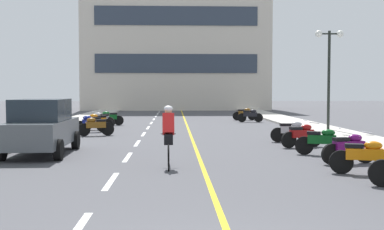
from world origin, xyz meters
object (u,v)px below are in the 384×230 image
object	(u,v)px
motorcycle_3	(349,148)
motorcycle_13	(245,114)
motorcycle_12	(250,115)
motorcycle_6	(292,131)
motorcycle_10	(101,119)
motorcycle_11	(109,118)
motorcycle_8	(91,123)
motorcycle_5	(302,135)
motorcycle_7	(95,126)
street_lamp_mid	(329,57)
cyclist_rider	(168,135)
parked_car_near	(41,127)
motorcycle_9	(97,121)
motorcycle_2	(365,156)
motorcycle_4	(322,141)

from	to	relation	value
motorcycle_3	motorcycle_13	xyz separation A→B (m)	(0.01, 20.32, 0.00)
motorcycle_3	motorcycle_12	size ratio (longest dim) A/B	0.99
motorcycle_6	motorcycle_10	xyz separation A→B (m)	(-8.94, 8.15, 0.00)
motorcycle_10	motorcycle_11	xyz separation A→B (m)	(0.27, 1.55, 0.00)
motorcycle_3	motorcycle_8	distance (m)	14.12
motorcycle_5	motorcycle_6	distance (m)	1.78
motorcycle_8	motorcycle_13	world-z (taller)	same
motorcycle_7	street_lamp_mid	bearing A→B (deg)	9.30
motorcycle_3	motorcycle_10	size ratio (longest dim) A/B	1.03
cyclist_rider	motorcycle_3	bearing A→B (deg)	4.95
parked_car_near	motorcycle_6	world-z (taller)	parked_car_near
motorcycle_5	motorcycle_9	distance (m)	12.06
street_lamp_mid	motorcycle_12	distance (m)	8.66
street_lamp_mid	motorcycle_9	world-z (taller)	street_lamp_mid
motorcycle_6	motorcycle_12	bearing A→B (deg)	88.60
motorcycle_8	motorcycle_10	world-z (taller)	same
motorcycle_7	motorcycle_12	distance (m)	12.80
motorcycle_9	motorcycle_13	distance (m)	12.19
parked_car_near	motorcycle_9	distance (m)	9.82
street_lamp_mid	motorcycle_3	world-z (taller)	street_lamp_mid
motorcycle_3	cyclist_rider	size ratio (longest dim) A/B	0.95
motorcycle_2	motorcycle_9	bearing A→B (deg)	122.32
motorcycle_4	motorcycle_13	size ratio (longest dim) A/B	0.98
motorcycle_3	motorcycle_12	bearing A→B (deg)	89.75
motorcycle_4	motorcycle_7	world-z (taller)	same
motorcycle_2	motorcycle_4	size ratio (longest dim) A/B	1.00
motorcycle_5	motorcycle_7	size ratio (longest dim) A/B	1.00
motorcycle_2	motorcycle_8	bearing A→B (deg)	125.53
motorcycle_7	motorcycle_10	xyz separation A→B (m)	(-0.52, 5.11, 0.00)
motorcycle_5	motorcycle_9	size ratio (longest dim) A/B	0.96
motorcycle_11	motorcycle_5	bearing A→B (deg)	-53.12
motorcycle_10	motorcycle_11	world-z (taller)	same
motorcycle_4	motorcycle_9	world-z (taller)	same
motorcycle_5	motorcycle_12	bearing A→B (deg)	88.52
motorcycle_10	cyclist_rider	world-z (taller)	cyclist_rider
motorcycle_13	motorcycle_11	bearing A→B (deg)	-151.45
motorcycle_4	motorcycle_8	bearing A→B (deg)	135.32
street_lamp_mid	motorcycle_10	distance (m)	12.91
motorcycle_3	motorcycle_8	world-z (taller)	same
motorcycle_4	motorcycle_6	world-z (taller)	same
motorcycle_9	motorcycle_6	bearing A→B (deg)	-36.06
parked_car_near	motorcycle_6	size ratio (longest dim) A/B	2.49
motorcycle_9	motorcycle_12	size ratio (longest dim) A/B	1.00
motorcycle_8	motorcycle_9	world-z (taller)	same
parked_car_near	motorcycle_12	distance (m)	18.38
motorcycle_2	parked_car_near	bearing A→B (deg)	155.37
motorcycle_6	motorcycle_11	world-z (taller)	same
motorcycle_7	motorcycle_13	bearing A→B (deg)	53.05
motorcycle_5	motorcycle_7	distance (m)	9.65
motorcycle_6	motorcycle_3	bearing A→B (deg)	-87.77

